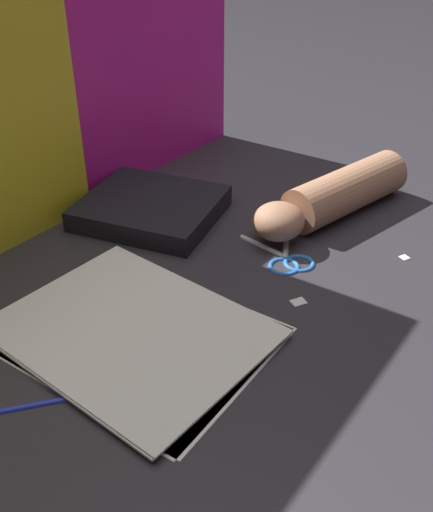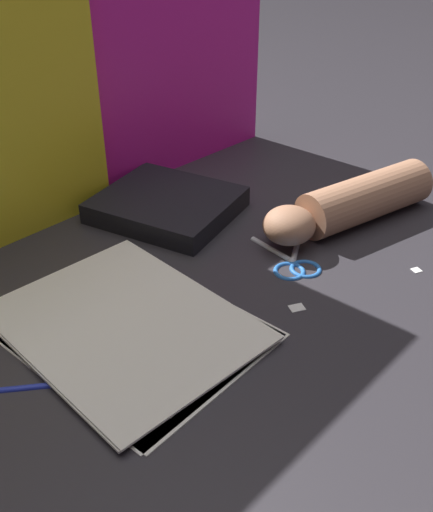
{
  "view_description": "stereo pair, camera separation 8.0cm",
  "coord_description": "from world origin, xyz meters",
  "px_view_note": "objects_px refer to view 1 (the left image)",
  "views": [
    {
      "loc": [
        -0.54,
        -0.36,
        0.5
      ],
      "look_at": [
        0.03,
        0.02,
        0.06
      ],
      "focal_mm": 42.0,
      "sensor_mm": 36.0,
      "label": 1
    },
    {
      "loc": [
        -0.49,
        -0.42,
        0.5
      ],
      "look_at": [
        0.03,
        0.02,
        0.06
      ],
      "focal_mm": 42.0,
      "sensor_mm": 36.0,
      "label": 2
    }
  ],
  "objects_px": {
    "scissors": "(286,256)",
    "hand_forearm": "(333,196)",
    "paper_stack": "(134,332)",
    "book_closed": "(151,208)"
  },
  "relations": [
    {
      "from": "book_closed",
      "to": "hand_forearm",
      "type": "bearing_deg",
      "value": -55.97
    },
    {
      "from": "book_closed",
      "to": "hand_forearm",
      "type": "relative_size",
      "value": 0.75
    },
    {
      "from": "paper_stack",
      "to": "book_closed",
      "type": "height_order",
      "value": "book_closed"
    },
    {
      "from": "hand_forearm",
      "to": "paper_stack",
      "type": "bearing_deg",
      "value": 169.82
    },
    {
      "from": "scissors",
      "to": "paper_stack",
      "type": "bearing_deg",
      "value": 164.14
    },
    {
      "from": "hand_forearm",
      "to": "book_closed",
      "type": "bearing_deg",
      "value": 124.03
    },
    {
      "from": "paper_stack",
      "to": "book_closed",
      "type": "distance_m",
      "value": 0.31
    },
    {
      "from": "scissors",
      "to": "hand_forearm",
      "type": "xyz_separation_m",
      "value": [
        0.16,
        -0.0,
        0.03
      ]
    },
    {
      "from": "scissors",
      "to": "hand_forearm",
      "type": "distance_m",
      "value": 0.16
    },
    {
      "from": "paper_stack",
      "to": "book_closed",
      "type": "bearing_deg",
      "value": 34.74
    }
  ]
}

